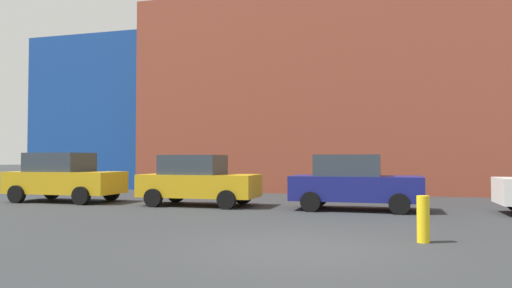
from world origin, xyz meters
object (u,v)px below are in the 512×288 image
parked_car_1 (198,180)px  parked_car_2 (353,182)px  parked_car_0 (64,177)px  bollard_yellow_0 (423,219)px

parked_car_1 → parked_car_2: (5.30, -0.00, -0.00)m
parked_car_0 → parked_car_1: 5.44m
parked_car_1 → bollard_yellow_0: 8.93m
bollard_yellow_0 → parked_car_0: bearing=156.0°
parked_car_0 → bollard_yellow_0: (12.43, -5.53, -0.47)m
parked_car_0 → parked_car_2: 10.74m
parked_car_1 → parked_car_2: parked_car_1 is taller
parked_car_1 → bollard_yellow_0: bearing=-38.3°
parked_car_2 → bollard_yellow_0: 5.80m
parked_car_1 → bollard_yellow_0: parked_car_1 is taller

